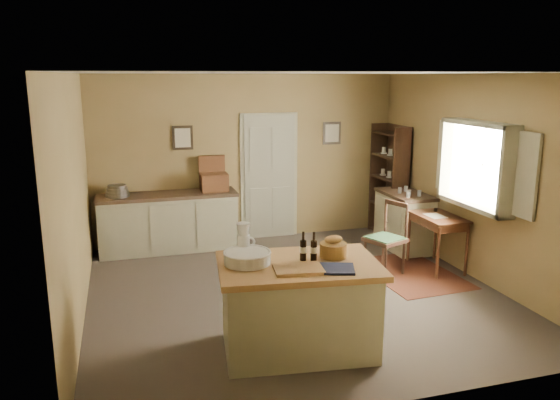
% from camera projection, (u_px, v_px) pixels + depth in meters
% --- Properties ---
extents(ground, '(5.00, 5.00, 0.00)m').
position_uv_depth(ground, '(294.00, 293.00, 6.87)').
color(ground, '#50443D').
rests_on(ground, ground).
extents(wall_back, '(5.00, 0.10, 2.70)m').
position_uv_depth(wall_back, '(248.00, 158.00, 8.91)').
color(wall_back, '#937A4E').
rests_on(wall_back, ground).
extents(wall_front, '(5.00, 0.10, 2.70)m').
position_uv_depth(wall_front, '(393.00, 250.00, 4.23)').
color(wall_front, '#937A4E').
rests_on(wall_front, ground).
extents(wall_left, '(0.10, 5.00, 2.70)m').
position_uv_depth(wall_left, '(75.00, 201.00, 5.89)').
color(wall_left, '#937A4E').
rests_on(wall_left, ground).
extents(wall_right, '(0.10, 5.00, 2.70)m').
position_uv_depth(wall_right, '(474.00, 177.00, 7.25)').
color(wall_right, '#937A4E').
rests_on(wall_right, ground).
extents(ceiling, '(5.00, 5.00, 0.00)m').
position_uv_depth(ceiling, '(296.00, 73.00, 6.27)').
color(ceiling, silver).
rests_on(ceiling, wall_back).
extents(door, '(0.97, 0.06, 2.11)m').
position_uv_depth(door, '(269.00, 175.00, 9.04)').
color(door, '#A3A18B').
rests_on(door, ground).
extents(framed_prints, '(2.82, 0.02, 0.38)m').
position_uv_depth(framed_prints, '(260.00, 135.00, 8.86)').
color(framed_prints, black).
rests_on(framed_prints, ground).
extents(window, '(0.25, 1.99, 1.12)m').
position_uv_depth(window, '(479.00, 165.00, 7.00)').
color(window, '#B6B394').
rests_on(window, ground).
extents(work_island, '(1.66, 1.19, 1.20)m').
position_uv_depth(work_island, '(298.00, 304.00, 5.35)').
color(work_island, '#B6B394').
rests_on(work_island, ground).
extents(sideboard, '(2.13, 0.60, 1.18)m').
position_uv_depth(sideboard, '(169.00, 220.00, 8.46)').
color(sideboard, '#B6B394').
rests_on(sideboard, ground).
extents(rug, '(1.18, 1.66, 0.01)m').
position_uv_depth(rug, '(410.00, 273.00, 7.54)').
color(rug, '#4C2512').
rests_on(rug, ground).
extents(writing_desk, '(0.52, 0.85, 0.82)m').
position_uv_depth(writing_desk, '(438.00, 223.00, 7.61)').
color(writing_desk, '#391D11').
rests_on(writing_desk, ground).
extents(desk_chair, '(0.59, 0.59, 0.98)m').
position_uv_depth(desk_chair, '(385.00, 240.00, 7.42)').
color(desk_chair, black).
rests_on(desk_chair, ground).
extents(right_cabinet, '(0.57, 1.02, 0.99)m').
position_uv_depth(right_cabinet, '(404.00, 220.00, 8.53)').
color(right_cabinet, '#B6B394').
rests_on(right_cabinet, ground).
extents(shelving_unit, '(0.32, 0.84, 1.87)m').
position_uv_depth(shelving_unit, '(391.00, 181.00, 9.18)').
color(shelving_unit, black).
rests_on(shelving_unit, ground).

